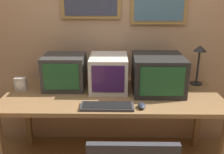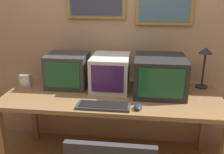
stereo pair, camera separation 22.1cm
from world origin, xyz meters
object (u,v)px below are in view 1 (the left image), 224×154
at_px(desk_clock, 21,84).
at_px(desk_lamp, 199,56).
at_px(monitor_center, 109,73).
at_px(monitor_right, 158,74).
at_px(keyboard_main, 107,106).
at_px(monitor_left, 65,72).
at_px(mouse_near_keyboard, 142,106).

height_order(desk_clock, desk_lamp, desk_lamp).
distance_m(monitor_center, monitor_right, 0.46).
bearing_deg(keyboard_main, monitor_left, 133.48).
xyz_separation_m(keyboard_main, desk_lamp, (0.88, 0.55, 0.28)).
height_order(keyboard_main, desk_clock, desk_clock).
height_order(monitor_right, desk_clock, monitor_right).
bearing_deg(keyboard_main, mouse_near_keyboard, -0.55).
relative_size(keyboard_main, mouse_near_keyboard, 4.16).
distance_m(monitor_left, keyboard_main, 0.63).
bearing_deg(monitor_left, keyboard_main, -46.52).
relative_size(monitor_center, monitor_right, 0.88).
height_order(monitor_center, mouse_near_keyboard, monitor_center).
distance_m(monitor_left, desk_clock, 0.43).
xyz_separation_m(keyboard_main, desk_clock, (-0.83, 0.36, 0.05)).
bearing_deg(desk_lamp, desk_clock, -173.74).
height_order(monitor_left, monitor_right, monitor_right).
relative_size(monitor_center, keyboard_main, 0.98).
height_order(monitor_left, mouse_near_keyboard, monitor_left).
xyz_separation_m(monitor_right, desk_clock, (-1.28, -0.01, -0.11)).
relative_size(monitor_left, desk_lamp, 0.97).
bearing_deg(desk_clock, monitor_right, 0.55).
bearing_deg(monitor_right, keyboard_main, -140.55).
distance_m(keyboard_main, desk_clock, 0.90).
height_order(monitor_left, keyboard_main, monitor_left).
height_order(mouse_near_keyboard, desk_clock, desk_clock).
distance_m(monitor_right, keyboard_main, 0.61).
bearing_deg(desk_lamp, monitor_right, -157.64).
relative_size(monitor_right, desk_clock, 3.85).
height_order(monitor_left, desk_clock, monitor_left).
height_order(monitor_left, monitor_center, same).
bearing_deg(monitor_right, monitor_left, 175.63).
distance_m(monitor_left, monitor_right, 0.88).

